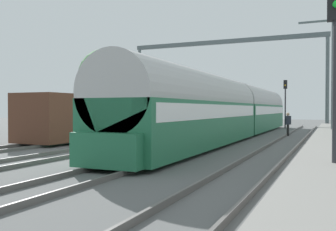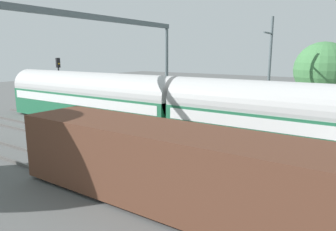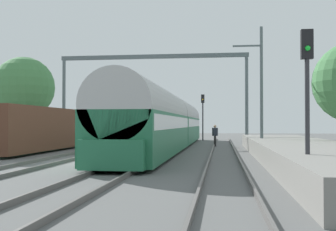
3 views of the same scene
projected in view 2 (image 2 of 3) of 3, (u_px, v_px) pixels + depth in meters
name	position (u px, v px, depth m)	size (l,w,h in m)	color
passenger_train	(177.00, 107.00, 20.05)	(2.93, 32.85, 3.82)	#236B47
freight_car	(170.00, 167.00, 10.96)	(2.80, 13.00, 2.70)	#563323
person_crossing	(170.00, 109.00, 24.51)	(0.46, 0.39, 1.73)	black
railway_signal_far	(59.00, 77.00, 29.14)	(0.36, 0.30, 4.99)	#2D2D33
catenary_gantry	(98.00, 46.00, 20.24)	(16.53, 0.28, 7.86)	#546165
catenary_pole_east_mid	(269.00, 71.00, 22.67)	(1.90, 0.20, 8.00)	#546165
tree_east_background	(322.00, 70.00, 24.98)	(4.46, 4.46, 6.34)	#4C3826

